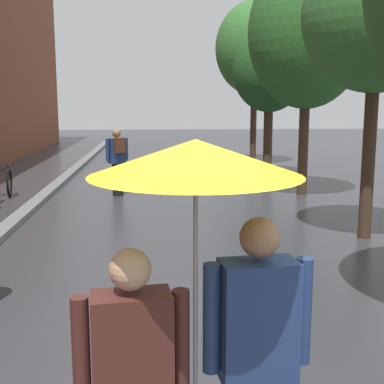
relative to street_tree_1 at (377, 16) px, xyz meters
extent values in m
cube|color=slate|center=(-6.23, 3.87, -3.57)|extent=(0.30, 36.00, 0.12)
cylinder|color=#473323|center=(0.00, 0.00, -2.27)|extent=(0.22, 0.22, 2.74)
ellipsoid|color=#387533|center=(0.00, 0.00, 0.02)|extent=(2.38, 2.38, 2.45)
cylinder|color=#473323|center=(0.08, 4.18, -2.36)|extent=(0.24, 0.24, 2.56)
ellipsoid|color=#2D6628|center=(0.08, 4.18, 0.27)|extent=(2.83, 2.83, 3.60)
cylinder|color=#473323|center=(-0.07, 7.58, -2.50)|extent=(0.28, 0.28, 2.27)
ellipsoid|color=#235623|center=(-0.07, 7.58, -0.41)|extent=(2.23, 2.23, 2.53)
cylinder|color=#473323|center=(0.04, 10.65, -2.18)|extent=(0.23, 0.23, 2.91)
ellipsoid|color=#387533|center=(0.04, 10.65, 0.52)|extent=(2.83, 2.83, 3.33)
torus|color=black|center=(-7.10, 4.34, -3.28)|extent=(0.15, 0.70, 0.70)
cube|color=#4C231E|center=(-3.67, -5.99, -2.55)|extent=(0.42, 0.27, 0.59)
sphere|color=tan|center=(-3.67, -5.99, -2.13)|extent=(0.21, 0.21, 0.21)
cylinder|color=#4C231E|center=(-3.92, -6.02, -2.52)|extent=(0.09, 0.09, 0.53)
cylinder|color=#4C231E|center=(-3.42, -5.96, -2.52)|extent=(0.09, 0.09, 0.53)
cube|color=navy|center=(-3.02, -5.91, -2.45)|extent=(0.42, 0.27, 0.65)
sphere|color=#9E7051|center=(-3.02, -5.91, -2.00)|extent=(0.21, 0.21, 0.21)
cylinder|color=navy|center=(-3.27, -5.94, -2.42)|extent=(0.09, 0.09, 0.58)
cylinder|color=navy|center=(-2.77, -5.88, -2.42)|extent=(0.09, 0.09, 0.58)
cylinder|color=#9E9EA3|center=(-3.35, -5.93, -2.25)|extent=(0.02, 0.02, 1.18)
cone|color=yellow|center=(-3.35, -5.93, -1.59)|extent=(1.06, 1.06, 0.18)
cylinder|color=black|center=(-4.49, 4.35, -3.23)|extent=(0.26, 0.26, 0.80)
cube|color=navy|center=(-4.49, 4.35, -2.53)|extent=(0.46, 0.39, 0.60)
sphere|color=#9E7051|center=(-4.49, 4.35, -2.10)|extent=(0.21, 0.21, 0.21)
cylinder|color=navy|center=(-4.70, 4.22, -2.50)|extent=(0.09, 0.09, 0.54)
cylinder|color=navy|center=(-4.27, 4.47, -2.50)|extent=(0.09, 0.09, 0.54)
cube|color=#592D19|center=(-4.42, 4.23, -2.38)|extent=(0.30, 0.25, 0.36)
camera|label=1|loc=(-3.54, -8.45, -1.31)|focal=48.92mm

